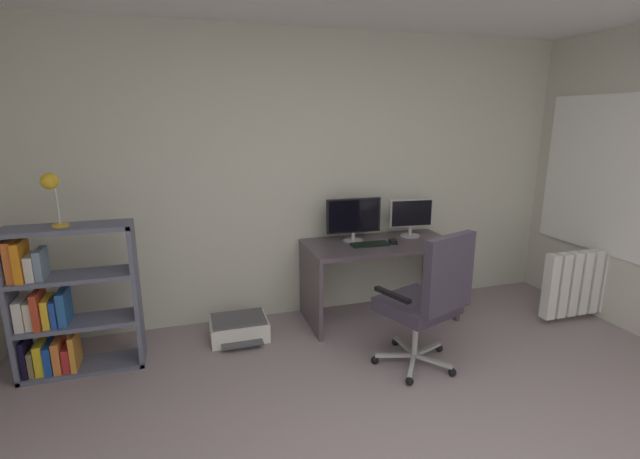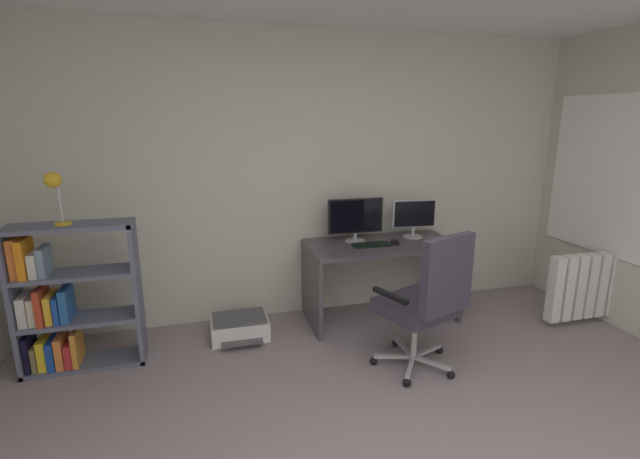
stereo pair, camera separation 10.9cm
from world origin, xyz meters
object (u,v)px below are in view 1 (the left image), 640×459
object	(u,v)px
office_chair	(429,297)
desk_lamp	(51,187)
keyboard	(370,244)
monitor_secondary	(411,215)
bookshelf	(61,307)
radiator	(593,281)
desk	(379,263)
computer_mouse	(393,242)
monitor_main	(354,217)
printer	(239,328)

from	to	relation	value
office_chair	desk_lamp	world-z (taller)	desk_lamp
keyboard	monitor_secondary	bearing A→B (deg)	20.96
bookshelf	radiator	size ratio (longest dim) A/B	1.04
desk	keyboard	distance (m)	0.25
keyboard	computer_mouse	size ratio (longest dim) A/B	3.40
radiator	desk	bearing A→B (deg)	162.37
desk	monitor_secondary	world-z (taller)	monitor_secondary
monitor_secondary	desk_lamp	size ratio (longest dim) A/B	1.13
computer_mouse	radiator	size ratio (longest dim) A/B	0.09
monitor_main	desk_lamp	world-z (taller)	desk_lamp
keyboard	bookshelf	size ratio (longest dim) A/B	0.31
keyboard	office_chair	distance (m)	0.91
bookshelf	desk_lamp	bearing A→B (deg)	1.16
keyboard	radiator	world-z (taller)	keyboard
monitor_main	monitor_secondary	distance (m)	0.58
computer_mouse	desk_lamp	bearing A→B (deg)	-163.72
keyboard	computer_mouse	bearing A→B (deg)	0.27
keyboard	bookshelf	bearing A→B (deg)	-176.00
computer_mouse	office_chair	bearing A→B (deg)	-85.81
desk	office_chair	xyz separation A→B (m)	(-0.05, -0.95, 0.05)
desk	monitor_main	world-z (taller)	monitor_main
monitor_secondary	computer_mouse	size ratio (longest dim) A/B	4.23
bookshelf	desk_lamp	world-z (taller)	desk_lamp
monitor_main	radiator	size ratio (longest dim) A/B	0.48
desk_lamp	radiator	size ratio (longest dim) A/B	0.35
keyboard	desk_lamp	bearing A→B (deg)	-175.96
monitor_secondary	bookshelf	bearing A→B (deg)	-174.07
office_chair	printer	xyz separation A→B (m)	(-1.26, 0.90, -0.49)
printer	office_chair	bearing A→B (deg)	-35.62
monitor_main	computer_mouse	bearing A→B (deg)	-29.83
computer_mouse	desk_lamp	distance (m)	2.71
computer_mouse	printer	distance (m)	1.55
office_chair	printer	world-z (taller)	office_chair
keyboard	office_chair	bearing A→B (deg)	-84.08
keyboard	bookshelf	xyz separation A→B (m)	(-2.46, -0.13, -0.23)
monitor_secondary	computer_mouse	distance (m)	0.38
monitor_main	computer_mouse	xyz separation A→B (m)	(0.32, -0.18, -0.21)
desk	monitor_main	xyz separation A→B (m)	(-0.22, 0.12, 0.42)
monitor_secondary	desk_lamp	world-z (taller)	desk_lamp
bookshelf	desk_lamp	distance (m)	0.87
printer	radiator	xyz separation A→B (m)	(3.20, -0.55, 0.27)
monitor_main	radiator	xyz separation A→B (m)	(2.10, -0.72, -0.59)
monitor_secondary	keyboard	distance (m)	0.56
keyboard	desk	bearing A→B (deg)	25.97
monitor_secondary	bookshelf	distance (m)	3.00
printer	radiator	distance (m)	3.26
monitor_secondary	bookshelf	xyz separation A→B (m)	(-2.95, -0.31, -0.43)
computer_mouse	bookshelf	distance (m)	2.69
desk_lamp	keyboard	bearing A→B (deg)	3.02
desk_lamp	bookshelf	bearing A→B (deg)	-178.84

